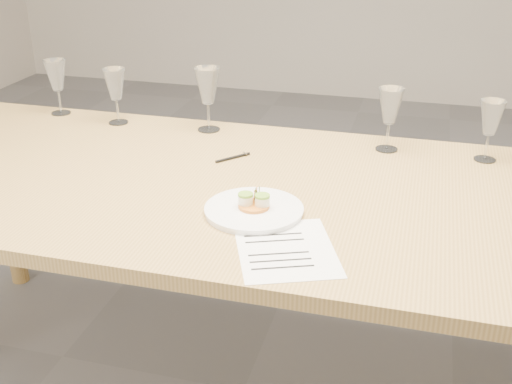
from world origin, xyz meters
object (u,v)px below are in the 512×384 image
(recipe_sheet, at_px, (286,249))
(wine_glass_4, at_px, (491,119))
(dinner_plate, at_px, (254,209))
(wine_glass_3, at_px, (390,107))
(wine_glass_0, at_px, (56,76))
(dining_table, at_px, (241,205))
(wine_glass_1, at_px, (115,85))
(wine_glass_2, at_px, (208,87))
(ballpoint_pen, at_px, (233,157))

(recipe_sheet, bearing_deg, wine_glass_4, 33.87)
(dinner_plate, xyz_separation_m, wine_glass_3, (0.29, 0.54, 0.13))
(wine_glass_4, bearing_deg, wine_glass_0, 177.19)
(dining_table, bearing_deg, wine_glass_0, 152.09)
(wine_glass_1, distance_m, wine_glass_4, 1.24)
(wine_glass_2, bearing_deg, wine_glass_3, -2.94)
(dinner_plate, distance_m, wine_glass_4, 0.80)
(recipe_sheet, relative_size, wine_glass_2, 1.56)
(ballpoint_pen, height_order, wine_glass_2, wine_glass_2)
(wine_glass_4, bearing_deg, wine_glass_1, 178.64)
(wine_glass_0, xyz_separation_m, wine_glass_2, (0.59, -0.03, 0.01))
(wine_glass_0, height_order, wine_glass_3, same)
(wine_glass_0, relative_size, wine_glass_2, 0.92)
(wine_glass_0, distance_m, wine_glass_4, 1.49)
(ballpoint_pen, height_order, wine_glass_4, wine_glass_4)
(wine_glass_2, distance_m, wine_glass_4, 0.90)
(wine_glass_0, bearing_deg, wine_glass_1, -9.74)
(wine_glass_0, height_order, wine_glass_2, wine_glass_2)
(recipe_sheet, relative_size, ballpoint_pen, 3.41)
(wine_glass_1, bearing_deg, wine_glass_2, 2.09)
(wine_glass_1, bearing_deg, dinner_plate, -40.69)
(ballpoint_pen, height_order, wine_glass_1, wine_glass_1)
(wine_glass_0, bearing_deg, wine_glass_2, -3.06)
(dinner_plate, distance_m, ballpoint_pen, 0.38)
(recipe_sheet, distance_m, ballpoint_pen, 0.57)
(dinner_plate, distance_m, recipe_sheet, 0.20)
(recipe_sheet, bearing_deg, dinner_plate, 104.46)
(wine_glass_3, relative_size, wine_glass_4, 1.07)
(wine_glass_1, bearing_deg, wine_glass_3, -1.15)
(wine_glass_3, distance_m, wine_glass_4, 0.30)
(ballpoint_pen, bearing_deg, wine_glass_0, 110.51)
(dinner_plate, height_order, wine_glass_2, wine_glass_2)
(recipe_sheet, height_order, ballpoint_pen, ballpoint_pen)
(dinner_plate, relative_size, wine_glass_0, 1.26)
(wine_glass_3, bearing_deg, ballpoint_pen, -155.68)
(recipe_sheet, relative_size, wine_glass_3, 1.69)
(ballpoint_pen, relative_size, wine_glass_1, 0.51)
(dinner_plate, distance_m, wine_glass_1, 0.87)
(wine_glass_4, bearing_deg, dining_table, -151.49)
(dining_table, xyz_separation_m, recipe_sheet, (0.20, -0.33, 0.07))
(dinner_plate, xyz_separation_m, wine_glass_1, (-0.65, 0.56, 0.13))
(dining_table, bearing_deg, wine_glass_1, 145.40)
(wine_glass_3, bearing_deg, wine_glass_1, 178.85)
(dinner_plate, relative_size, ballpoint_pen, 2.54)
(wine_glass_3, bearing_deg, wine_glass_2, 177.06)
(dining_table, distance_m, wine_glass_2, 0.52)
(recipe_sheet, distance_m, wine_glass_1, 1.06)
(dining_table, relative_size, wine_glass_2, 11.07)
(wine_glass_0, xyz_separation_m, wine_glass_3, (1.19, -0.06, -0.00))
(recipe_sheet, height_order, wine_glass_4, wine_glass_4)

